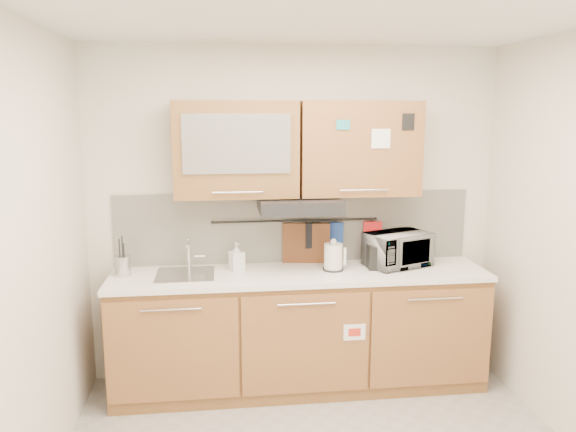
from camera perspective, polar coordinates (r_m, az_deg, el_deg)
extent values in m
plane|color=white|center=(2.93, 4.90, 20.26)|extent=(3.20, 3.20, 0.00)
plane|color=silver|center=(4.44, 0.68, 0.16)|extent=(3.20, 0.00, 3.20)
plane|color=silver|center=(3.11, -25.91, -5.52)|extent=(0.00, 3.00, 3.00)
cube|color=olive|center=(4.40, 1.19, -11.65)|extent=(2.80, 0.60, 0.88)
cube|color=black|center=(4.56, 1.17, -16.19)|extent=(2.80, 0.54, 0.10)
cube|color=#A7663B|center=(4.08, -11.63, -13.29)|extent=(0.91, 0.02, 0.74)
cylinder|color=silver|center=(3.94, -11.83, -9.31)|extent=(0.41, 0.01, 0.01)
cube|color=#A7663B|center=(4.10, 1.82, -12.90)|extent=(0.91, 0.02, 0.74)
cylinder|color=silver|center=(3.97, 1.90, -8.94)|extent=(0.41, 0.01, 0.01)
cube|color=#A7663B|center=(4.33, 14.39, -11.92)|extent=(0.91, 0.02, 0.74)
cylinder|color=silver|center=(4.20, 14.71, -8.14)|extent=(0.41, 0.01, 0.01)
cube|color=white|center=(4.24, 1.23, -5.94)|extent=(2.82, 0.62, 0.04)
cube|color=silver|center=(4.45, 0.70, -1.14)|extent=(2.80, 0.02, 0.56)
cube|color=olive|center=(4.16, -5.31, 6.77)|extent=(0.90, 0.35, 0.70)
cube|color=silver|center=(3.98, -5.24, 7.31)|extent=(0.76, 0.02, 0.42)
cube|color=#A7663B|center=(4.29, 7.16, 6.84)|extent=(0.90, 0.35, 0.70)
cube|color=white|center=(4.14, 9.42, 7.76)|extent=(0.14, 0.00, 0.14)
cube|color=black|center=(4.18, 1.14, 1.15)|extent=(0.60, 0.46, 0.10)
cube|color=silver|center=(4.21, -10.38, -6.01)|extent=(0.42, 0.40, 0.03)
cylinder|color=silver|center=(4.33, -10.05, -3.81)|extent=(0.03, 0.03, 0.24)
cylinder|color=silver|center=(4.23, -10.15, -2.77)|extent=(0.02, 0.18, 0.02)
cylinder|color=black|center=(4.40, 0.77, -0.47)|extent=(1.30, 0.02, 0.02)
cylinder|color=#BABBBF|center=(4.29, -16.42, -4.88)|extent=(0.15, 0.15, 0.15)
cylinder|color=black|center=(4.28, -16.70, -4.02)|extent=(0.01, 0.01, 0.28)
cylinder|color=black|center=(4.26, -16.29, -4.29)|extent=(0.01, 0.01, 0.25)
cylinder|color=black|center=(4.29, -16.43, -3.85)|extent=(0.01, 0.01, 0.30)
cylinder|color=black|center=(4.26, -16.68, -4.50)|extent=(0.01, 0.01, 0.22)
cylinder|color=silver|center=(4.26, 4.62, -4.17)|extent=(0.17, 0.17, 0.20)
sphere|color=silver|center=(4.23, 4.64, -2.59)|extent=(0.05, 0.05, 0.05)
cube|color=silver|center=(4.26, 5.81, -4.08)|extent=(0.02, 0.03, 0.13)
cylinder|color=black|center=(4.28, 4.60, -5.39)|extent=(0.16, 0.16, 0.01)
cube|color=black|center=(4.36, 9.65, -4.09)|extent=(0.24, 0.15, 0.18)
cube|color=black|center=(4.33, 9.13, -3.05)|extent=(0.07, 0.11, 0.01)
cube|color=black|center=(4.35, 10.23, -3.01)|extent=(0.07, 0.11, 0.01)
imported|color=#999999|center=(4.44, 11.08, -3.34)|extent=(0.56, 0.47, 0.26)
imported|color=#999999|center=(4.25, -5.23, -4.12)|extent=(0.13, 0.13, 0.22)
cube|color=brown|center=(4.45, 1.86, -3.65)|extent=(0.37, 0.08, 0.46)
cube|color=navy|center=(4.46, 4.92, -1.86)|extent=(0.12, 0.06, 0.19)
cube|color=black|center=(4.43, 2.57, -1.99)|extent=(0.13, 0.06, 0.20)
cube|color=red|center=(4.53, 8.59, -1.68)|extent=(0.15, 0.03, 0.18)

